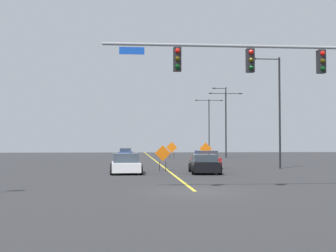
% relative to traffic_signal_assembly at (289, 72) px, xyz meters
% --- Properties ---
extents(ground, '(148.87, 148.87, 0.00)m').
position_rel_traffic_signal_assembly_xyz_m(ground, '(-4.24, 0.02, -5.29)').
color(ground, '#2D2D30').
extents(road_centre_stripe, '(0.16, 82.70, 0.01)m').
position_rel_traffic_signal_assembly_xyz_m(road_centre_stripe, '(-4.24, 41.37, -5.29)').
color(road_centre_stripe, yellow).
rests_on(road_centre_stripe, ground).
extents(traffic_signal_assembly, '(13.18, 0.44, 6.75)m').
position_rel_traffic_signal_assembly_xyz_m(traffic_signal_assembly, '(0.00, 0.00, 0.00)').
color(traffic_signal_assembly, gray).
rests_on(traffic_signal_assembly, ground).
extents(street_lamp_far_right, '(2.49, 0.24, 9.13)m').
position_rel_traffic_signal_assembly_xyz_m(street_lamp_far_right, '(4.90, 16.06, -0.25)').
color(street_lamp_far_right, black).
rests_on(street_lamp_far_right, ground).
extents(street_lamp_far_left, '(4.59, 0.24, 9.17)m').
position_rel_traffic_signal_assembly_xyz_m(street_lamp_far_left, '(5.65, 52.41, 0.15)').
color(street_lamp_far_left, black).
rests_on(street_lamp_far_left, ground).
extents(street_lamp_near_right, '(1.96, 0.24, 9.81)m').
position_rel_traffic_signal_assembly_xyz_m(street_lamp_near_right, '(5.99, 41.45, 0.05)').
color(street_lamp_near_right, black).
rests_on(street_lamp_near_right, ground).
extents(street_lamp_near_left, '(4.75, 0.24, 9.17)m').
position_rel_traffic_signal_assembly_xyz_m(street_lamp_near_left, '(6.18, 41.97, 0.16)').
color(street_lamp_near_left, black).
rests_on(street_lamp_near_left, ground).
extents(construction_sign_right_shoulder, '(1.40, 0.25, 2.19)m').
position_rel_traffic_signal_assembly_xyz_m(construction_sign_right_shoulder, '(-1.90, 36.89, -3.90)').
color(construction_sign_right_shoulder, orange).
rests_on(construction_sign_right_shoulder, ground).
extents(construction_sign_median_far, '(1.19, 0.14, 1.93)m').
position_rel_traffic_signal_assembly_xyz_m(construction_sign_median_far, '(-4.70, 13.58, -4.07)').
color(construction_sign_median_far, orange).
rests_on(construction_sign_median_far, ground).
extents(construction_sign_left_shoulder, '(1.39, 0.14, 2.13)m').
position_rel_traffic_signal_assembly_xyz_m(construction_sign_left_shoulder, '(1.19, 29.32, -3.95)').
color(construction_sign_left_shoulder, orange).
rests_on(construction_sign_left_shoulder, ground).
extents(car_black_near, '(2.17, 4.21, 1.32)m').
position_rel_traffic_signal_assembly_xyz_m(car_black_near, '(-1.98, 11.19, -4.66)').
color(car_black_near, black).
rests_on(car_black_near, ground).
extents(car_red_distant, '(2.11, 3.87, 1.46)m').
position_rel_traffic_signal_assembly_xyz_m(car_red_distant, '(-0.86, 17.24, -4.63)').
color(car_red_distant, red).
rests_on(car_red_distant, ground).
extents(car_white_mid, '(2.27, 4.29, 1.39)m').
position_rel_traffic_signal_assembly_xyz_m(car_white_mid, '(-7.41, 11.61, -4.66)').
color(car_white_mid, white).
rests_on(car_white_mid, ground).
extents(car_blue_far, '(2.13, 4.63, 1.29)m').
position_rel_traffic_signal_assembly_xyz_m(car_blue_far, '(-7.85, 45.26, -4.69)').
color(car_blue_far, '#1E389E').
rests_on(car_blue_far, ground).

